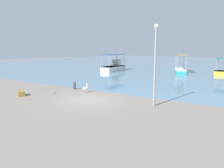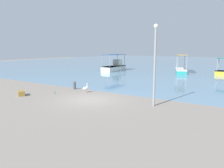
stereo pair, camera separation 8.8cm
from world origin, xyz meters
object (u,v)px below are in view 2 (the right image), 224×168
at_px(fishing_boat_far_right, 181,70).
at_px(mooring_bollard, 75,85).
at_px(fishing_boat_outer, 114,67).
at_px(lamp_post, 155,61).
at_px(glass_bottle, 55,93).
at_px(cargo_crate, 21,93).
at_px(pelican, 86,88).

distance_m(fishing_boat_far_right, mooring_bollard, 20.15).
height_order(fishing_boat_outer, lamp_post, lamp_post).
bearing_deg(glass_bottle, cargo_crate, -134.35).
bearing_deg(lamp_post, fishing_boat_far_right, 101.18).
bearing_deg(mooring_bollard, cargo_crate, -111.07).
relative_size(lamp_post, mooring_bollard, 6.90).
relative_size(fishing_boat_far_right, pelican, 7.60).
bearing_deg(fishing_boat_outer, glass_bottle, -71.91).
bearing_deg(fishing_boat_far_right, fishing_boat_outer, -163.97).
distance_m(fishing_boat_outer, mooring_bollard, 17.72).
distance_m(mooring_bollard, glass_bottle, 2.60).
relative_size(pelican, mooring_bollard, 1.03).
bearing_deg(mooring_bollard, lamp_post, -10.69).
bearing_deg(mooring_bollard, fishing_boat_outer, 110.27).
height_order(fishing_boat_far_right, fishing_boat_outer, fishing_boat_far_right).
distance_m(lamp_post, mooring_bollard, 9.16).
xyz_separation_m(fishing_boat_outer, lamp_post, (14.76, -18.25, 2.33)).
xyz_separation_m(fishing_boat_far_right, pelican, (-2.51, -20.29, -0.15)).
xyz_separation_m(pelican, cargo_crate, (-3.63, -3.84, -0.18)).
xyz_separation_m(fishing_boat_outer, mooring_bollard, (6.14, -16.62, -0.28)).
relative_size(fishing_boat_outer, lamp_post, 0.97).
bearing_deg(mooring_bollard, fishing_boat_far_right, 77.34).
bearing_deg(pelican, fishing_boat_outer, 114.98).
bearing_deg(fishing_boat_outer, lamp_post, -51.03).
distance_m(lamp_post, glass_bottle, 9.03).
distance_m(cargo_crate, glass_bottle, 2.66).
xyz_separation_m(fishing_boat_far_right, mooring_bollard, (-4.42, -19.66, -0.11)).
bearing_deg(lamp_post, mooring_bollard, 169.31).
height_order(fishing_boat_far_right, mooring_bollard, fishing_boat_far_right).
height_order(fishing_boat_outer, mooring_bollard, fishing_boat_outer).
xyz_separation_m(lamp_post, mooring_bollard, (-8.62, 1.63, -2.62)).
height_order(pelican, mooring_bollard, pelican).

